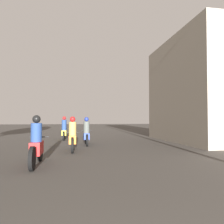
{
  "coord_description": "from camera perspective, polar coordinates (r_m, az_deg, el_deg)",
  "views": [
    {
      "loc": [
        -0.09,
        0.3,
        1.4
      ],
      "look_at": [
        2.98,
        18.04,
        1.97
      ],
      "focal_mm": 35.0,
      "sensor_mm": 36.0,
      "label": 1
    }
  ],
  "objects": [
    {
      "name": "motorcycle_yellow",
      "position": [
        15.19,
        -12.39,
        -4.72
      ],
      "size": [
        0.6,
        1.99,
        1.57
      ],
      "rotation": [
        0.0,
        0.0,
        -0.04
      ],
      "color": "black",
      "rests_on": "ground_plane"
    },
    {
      "name": "motorcycle_red",
      "position": [
        7.01,
        -19.11,
        -8.19
      ],
      "size": [
        0.6,
        2.09,
        1.52
      ],
      "rotation": [
        0.0,
        0.0,
        0.14
      ],
      "color": "black",
      "rests_on": "ground_plane"
    },
    {
      "name": "building_right_near",
      "position": [
        15.04,
        22.52,
        5.22
      ],
      "size": [
        4.37,
        7.67,
        6.42
      ],
      "color": "gray",
      "rests_on": "ground_plane"
    },
    {
      "name": "motorcycle_orange",
      "position": [
        9.74,
        -10.28,
        -6.45
      ],
      "size": [
        0.6,
        1.94,
        1.51
      ],
      "rotation": [
        0.0,
        0.0,
        0.06
      ],
      "color": "black",
      "rests_on": "ground_plane"
    },
    {
      "name": "motorcycle_blue",
      "position": [
        11.95,
        -6.7,
        -5.65
      ],
      "size": [
        0.6,
        1.99,
        1.5
      ],
      "rotation": [
        0.0,
        0.0,
        -0.09
      ],
      "color": "black",
      "rests_on": "ground_plane"
    }
  ]
}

